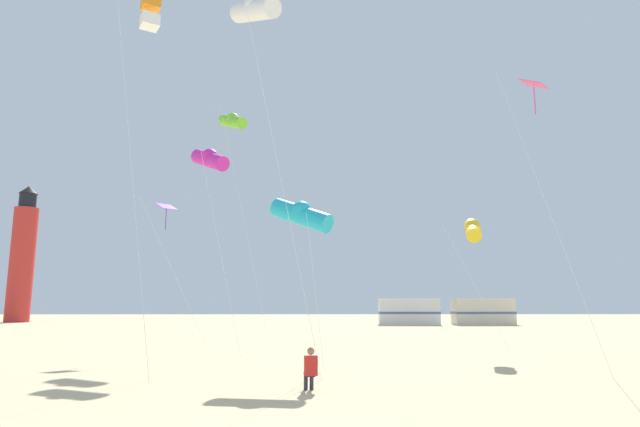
{
  "coord_description": "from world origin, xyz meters",
  "views": [
    {
      "loc": [
        1.11,
        -7.62,
        2.35
      ],
      "look_at": [
        1.34,
        11.98,
        5.67
      ],
      "focal_mm": 29.58,
      "sensor_mm": 36.0,
      "label": 1
    }
  ],
  "objects_px": {
    "kite_tube_white": "(255,10)",
    "kite_tube_cyan": "(301,214)",
    "kite_tube_gold": "(473,229)",
    "kite_flyer_standing": "(310,368)",
    "kite_box_orange": "(150,13)",
    "lighthouse_distant": "(22,257)",
    "rv_van_cream": "(483,312)",
    "rv_van_white": "(409,311)",
    "kite_tube_lime": "(233,121)",
    "kite_diamond_rainbow": "(535,95)",
    "kite_tube_magenta": "(210,159)",
    "kite_diamond_violet": "(167,211)"
  },
  "relations": [
    {
      "from": "kite_box_orange",
      "to": "lighthouse_distant",
      "type": "relative_size",
      "value": 0.78
    },
    {
      "from": "kite_tube_lime",
      "to": "kite_diamond_rainbow",
      "type": "xyz_separation_m",
      "value": [
        13.12,
        -11.5,
        -3.0
      ]
    },
    {
      "from": "kite_flyer_standing",
      "to": "kite_box_orange",
      "type": "bearing_deg",
      "value": -33.92
    },
    {
      "from": "kite_tube_lime",
      "to": "kite_diamond_violet",
      "type": "xyz_separation_m",
      "value": [
        -2.58,
        -3.74,
        -6.12
      ]
    },
    {
      "from": "kite_tube_gold",
      "to": "kite_tube_cyan",
      "type": "xyz_separation_m",
      "value": [
        -8.16,
        -6.34,
        -0.34
      ]
    },
    {
      "from": "kite_diamond_rainbow",
      "to": "kite_tube_magenta",
      "type": "height_order",
      "value": "kite_diamond_rainbow"
    },
    {
      "from": "kite_flyer_standing",
      "to": "kite_diamond_violet",
      "type": "distance_m",
      "value": 15.12
    },
    {
      "from": "rv_van_white",
      "to": "kite_tube_cyan",
      "type": "bearing_deg",
      "value": -102.33
    },
    {
      "from": "lighthouse_distant",
      "to": "rv_van_white",
      "type": "bearing_deg",
      "value": -9.29
    },
    {
      "from": "kite_flyer_standing",
      "to": "kite_box_orange",
      "type": "xyz_separation_m",
      "value": [
        -5.72,
        2.54,
        11.83
      ]
    },
    {
      "from": "kite_flyer_standing",
      "to": "kite_tube_magenta",
      "type": "distance_m",
      "value": 13.12
    },
    {
      "from": "kite_diamond_rainbow",
      "to": "rv_van_white",
      "type": "relative_size",
      "value": 1.63
    },
    {
      "from": "kite_box_orange",
      "to": "rv_van_cream",
      "type": "xyz_separation_m",
      "value": [
        24.05,
        40.26,
        -11.05
      ]
    },
    {
      "from": "kite_diamond_violet",
      "to": "kite_tube_lime",
      "type": "bearing_deg",
      "value": 55.41
    },
    {
      "from": "kite_flyer_standing",
      "to": "kite_tube_magenta",
      "type": "height_order",
      "value": "kite_tube_magenta"
    },
    {
      "from": "kite_tube_gold",
      "to": "rv_van_white",
      "type": "xyz_separation_m",
      "value": [
        2.56,
        32.42,
        -4.47
      ]
    },
    {
      "from": "kite_diamond_rainbow",
      "to": "kite_tube_magenta",
      "type": "relative_size",
      "value": 1.11
    },
    {
      "from": "kite_tube_white",
      "to": "rv_van_cream",
      "type": "xyz_separation_m",
      "value": [
        20.32,
        40.54,
        -11.05
      ]
    },
    {
      "from": "kite_tube_gold",
      "to": "kite_tube_lime",
      "type": "bearing_deg",
      "value": 158.79
    },
    {
      "from": "kite_tube_white",
      "to": "kite_tube_lime",
      "type": "bearing_deg",
      "value": 101.98
    },
    {
      "from": "lighthouse_distant",
      "to": "rv_van_cream",
      "type": "bearing_deg",
      "value": -8.06
    },
    {
      "from": "kite_tube_lime",
      "to": "kite_tube_magenta",
      "type": "relative_size",
      "value": 1.43
    },
    {
      "from": "kite_tube_lime",
      "to": "lighthouse_distant",
      "type": "distance_m",
      "value": 47.12
    },
    {
      "from": "lighthouse_distant",
      "to": "rv_van_cream",
      "type": "xyz_separation_m",
      "value": [
        54.11,
        -7.67,
        -6.45
      ]
    },
    {
      "from": "kite_tube_cyan",
      "to": "kite_diamond_violet",
      "type": "bearing_deg",
      "value": 133.06
    },
    {
      "from": "kite_tube_gold",
      "to": "kite_tube_cyan",
      "type": "bearing_deg",
      "value": -142.15
    },
    {
      "from": "kite_tube_white",
      "to": "kite_tube_magenta",
      "type": "distance_m",
      "value": 8.09
    },
    {
      "from": "kite_tube_white",
      "to": "lighthouse_distant",
      "type": "bearing_deg",
      "value": 125.03
    },
    {
      "from": "kite_diamond_rainbow",
      "to": "rv_van_cream",
      "type": "distance_m",
      "value": 41.1
    },
    {
      "from": "kite_tube_cyan",
      "to": "lighthouse_distant",
      "type": "xyz_separation_m",
      "value": [
        -35.41,
        46.31,
        2.33
      ]
    },
    {
      "from": "kite_tube_lime",
      "to": "rv_van_white",
      "type": "xyz_separation_m",
      "value": [
        15.12,
        27.55,
        -11.63
      ]
    },
    {
      "from": "kite_box_orange",
      "to": "lighthouse_distant",
      "type": "bearing_deg",
      "value": 122.1
    },
    {
      "from": "kite_flyer_standing",
      "to": "kite_box_orange",
      "type": "relative_size",
      "value": 0.09
    },
    {
      "from": "kite_diamond_rainbow",
      "to": "lighthouse_distant",
      "type": "xyz_separation_m",
      "value": [
        -44.13,
        46.6,
        -2.17
      ]
    },
    {
      "from": "kite_flyer_standing",
      "to": "kite_tube_white",
      "type": "distance_m",
      "value": 12.2
    },
    {
      "from": "kite_tube_magenta",
      "to": "lighthouse_distant",
      "type": "bearing_deg",
      "value": 126.82
    },
    {
      "from": "rv_van_cream",
      "to": "kite_tube_cyan",
      "type": "bearing_deg",
      "value": -117.59
    },
    {
      "from": "kite_tube_white",
      "to": "kite_diamond_rainbow",
      "type": "bearing_deg",
      "value": 8.88
    },
    {
      "from": "kite_tube_magenta",
      "to": "lighthouse_distant",
      "type": "height_order",
      "value": "lighthouse_distant"
    },
    {
      "from": "kite_diamond_violet",
      "to": "rv_van_cream",
      "type": "distance_m",
      "value": 40.76
    },
    {
      "from": "kite_flyer_standing",
      "to": "kite_diamond_rainbow",
      "type": "bearing_deg",
      "value": -165.13
    },
    {
      "from": "kite_tube_white",
      "to": "kite_diamond_rainbow",
      "type": "relative_size",
      "value": 1.23
    },
    {
      "from": "kite_tube_magenta",
      "to": "rv_van_cream",
      "type": "distance_m",
      "value": 41.61
    },
    {
      "from": "kite_tube_white",
      "to": "kite_tube_cyan",
      "type": "height_order",
      "value": "kite_tube_white"
    },
    {
      "from": "kite_flyer_standing",
      "to": "kite_diamond_violet",
      "type": "xyz_separation_m",
      "value": [
        -7.35,
        11.62,
        6.28
      ]
    },
    {
      "from": "kite_tube_lime",
      "to": "kite_diamond_violet",
      "type": "bearing_deg",
      "value": -124.59
    },
    {
      "from": "kite_tube_white",
      "to": "kite_tube_cyan",
      "type": "relative_size",
      "value": 2.12
    },
    {
      "from": "kite_diamond_rainbow",
      "to": "kite_tube_magenta",
      "type": "distance_m",
      "value": 14.1
    },
    {
      "from": "kite_flyer_standing",
      "to": "lighthouse_distant",
      "type": "relative_size",
      "value": 0.07
    },
    {
      "from": "rv_van_cream",
      "to": "kite_box_orange",
      "type": "bearing_deg",
      "value": -122.62
    }
  ]
}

